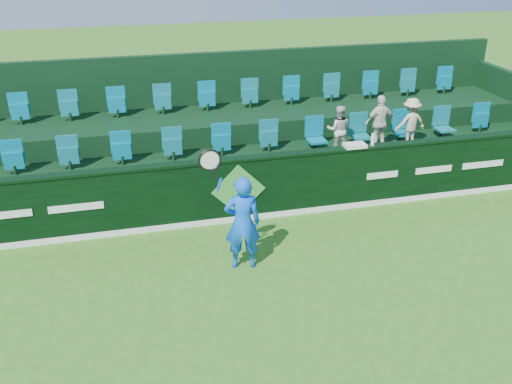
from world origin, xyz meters
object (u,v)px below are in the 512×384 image
object	(u,v)px
tennis_player	(242,222)
towel	(355,145)
spectator_middle	(380,123)
spectator_left	(338,130)
drinks_bottle	(373,140)
spectator_right	(411,122)

from	to	relation	value
tennis_player	towel	distance (m)	3.31
tennis_player	spectator_middle	world-z (taller)	tennis_player
spectator_left	drinks_bottle	xyz separation A→B (m)	(0.30, -1.12, 0.13)
spectator_left	drinks_bottle	distance (m)	1.17
spectator_middle	drinks_bottle	distance (m)	1.32
towel	spectator_left	bearing A→B (deg)	85.48
tennis_player	drinks_bottle	xyz separation A→B (m)	(3.16, 1.74, 0.60)
spectator_left	spectator_right	bearing A→B (deg)	-163.76
spectator_left	drinks_bottle	size ratio (longest dim) A/B	4.34
spectator_middle	drinks_bottle	bearing A→B (deg)	55.51
spectator_left	towel	size ratio (longest dim) A/B	2.44
tennis_player	spectator_right	bearing A→B (deg)	31.77
spectator_left	spectator_middle	xyz separation A→B (m)	(1.00, 0.00, 0.08)
spectator_middle	spectator_right	size ratio (longest dim) A/B	1.11
spectator_left	spectator_right	world-z (taller)	spectator_right
tennis_player	spectator_middle	xyz separation A→B (m)	(3.86, 2.86, 0.56)
tennis_player	spectator_right	xyz separation A→B (m)	(4.62, 2.86, 0.50)
towel	drinks_bottle	world-z (taller)	drinks_bottle
spectator_right	drinks_bottle	bearing A→B (deg)	35.23
tennis_player	towel	xyz separation A→B (m)	(2.77, 1.74, 0.51)
spectator_right	drinks_bottle	world-z (taller)	spectator_right
drinks_bottle	towel	bearing A→B (deg)	180.00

